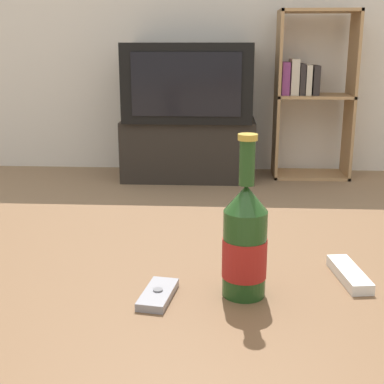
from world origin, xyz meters
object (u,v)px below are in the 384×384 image
Objects in this scene: bookshelf at (309,91)px; cell_phone at (158,294)px; television at (189,82)px; beer_bottle at (245,242)px; tv_stand at (189,149)px; remote_control at (349,274)px.

cell_phone is (-0.70, -2.95, -0.10)m from bookshelf.
television is 3.01× the size of beer_bottle.
tv_stand is 3.22× the size of beer_bottle.
television is at bearing 92.13° from remote_control.
beer_bottle reaches higher than cell_phone.
bookshelf reaches higher than beer_bottle.
cell_phone is at bearing -87.41° from tv_stand.
television is 0.75× the size of bookshelf.
television reaches higher than tv_stand.
bookshelf reaches higher than tv_stand.
beer_bottle is (0.28, -2.83, -0.07)m from television.
beer_bottle is at bearing -167.31° from remote_control.
beer_bottle is at bearing -84.42° from television.
bookshelf reaches higher than television.
bookshelf is 2.87m from remote_control.
tv_stand is 6.20× the size of remote_control.
bookshelf reaches higher than remote_control.
remote_control reaches higher than cell_phone.
remote_control is at bearing -97.09° from bookshelf.
beer_bottle is 1.93× the size of remote_control.
bookshelf reaches higher than cell_phone.
television is 2.86m from cell_phone.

